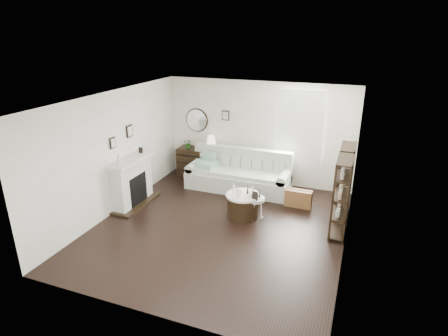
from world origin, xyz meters
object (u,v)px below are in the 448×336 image
at_px(sofa, 239,176).
at_px(dresser, 200,163).
at_px(pedestal_table, 255,200).
at_px(drum_table, 243,205).

xyz_separation_m(sofa, dresser, (-1.28, 0.39, 0.07)).
relative_size(sofa, dresser, 2.16).
relative_size(dresser, pedestal_table, 2.43).
bearing_deg(drum_table, dresser, 135.66).
bearing_deg(pedestal_table, dresser, 139.39).
height_order(sofa, pedestal_table, sofa).
bearing_deg(sofa, drum_table, -67.79).
distance_m(dresser, drum_table, 2.62).
bearing_deg(dresser, sofa, -16.83).
relative_size(drum_table, pedestal_table, 1.51).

